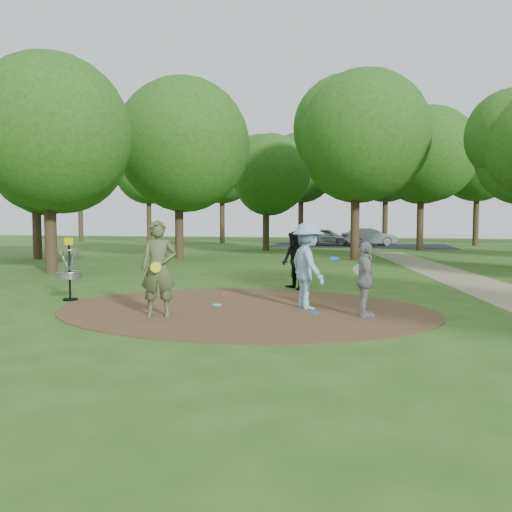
# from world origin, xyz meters

# --- Properties ---
(ground) EXTENTS (100.00, 100.00, 0.00)m
(ground) POSITION_xyz_m (0.00, 0.00, 0.00)
(ground) COLOR #2D5119
(ground) RESTS_ON ground
(dirt_clearing) EXTENTS (8.40, 8.40, 0.02)m
(dirt_clearing) POSITION_xyz_m (0.00, 0.00, 0.01)
(dirt_clearing) COLOR #47301C
(dirt_clearing) RESTS_ON ground
(parking_lot) EXTENTS (14.00, 8.00, 0.01)m
(parking_lot) POSITION_xyz_m (2.00, 30.00, 0.00)
(parking_lot) COLOR black
(parking_lot) RESTS_ON ground
(player_observer_with_disc) EXTENTS (0.82, 0.65, 1.97)m
(player_observer_with_disc) POSITION_xyz_m (-1.48, -1.22, 0.98)
(player_observer_with_disc) COLOR #4C5632
(player_observer_with_disc) RESTS_ON ground
(player_throwing_with_disc) EXTENTS (1.37, 1.43, 1.93)m
(player_throwing_with_disc) POSITION_xyz_m (1.37, 0.36, 0.96)
(player_throwing_with_disc) COLOR #88AACB
(player_throwing_with_disc) RESTS_ON ground
(player_walking_with_disc) EXTENTS (0.99, 1.02, 1.66)m
(player_walking_with_disc) POSITION_xyz_m (0.62, 3.41, 0.83)
(player_walking_with_disc) COLOR black
(player_walking_with_disc) RESTS_ON ground
(player_waiting_with_disc) EXTENTS (0.52, 0.95, 1.53)m
(player_waiting_with_disc) POSITION_xyz_m (2.61, -0.38, 0.77)
(player_waiting_with_disc) COLOR #99999B
(player_waiting_with_disc) RESTS_ON ground
(disc_ground_cyan) EXTENTS (0.22, 0.22, 0.02)m
(disc_ground_cyan) POSITION_xyz_m (-0.71, 0.29, 0.03)
(disc_ground_cyan) COLOR #1CE4D7
(disc_ground_cyan) RESTS_ON dirt_clearing
(disc_ground_blue) EXTENTS (0.22, 0.22, 0.02)m
(disc_ground_blue) POSITION_xyz_m (1.57, -0.22, 0.03)
(disc_ground_blue) COLOR blue
(disc_ground_blue) RESTS_ON dirt_clearing
(disc_ground_red) EXTENTS (0.22, 0.22, 0.02)m
(disc_ground_red) POSITION_xyz_m (-1.08, 2.04, 0.03)
(disc_ground_red) COLOR red
(disc_ground_red) RESTS_ON dirt_clearing
(car_left) EXTENTS (4.17, 2.01, 1.37)m
(car_left) POSITION_xyz_m (-0.63, 30.21, 0.69)
(car_left) COLOR #A4A9AC
(car_left) RESTS_ON ground
(car_right) EXTENTS (4.44, 2.91, 1.38)m
(car_right) POSITION_xyz_m (2.75, 30.09, 0.69)
(car_right) COLOR #929499
(car_right) RESTS_ON ground
(disc_golf_basket) EXTENTS (0.63, 0.63, 1.54)m
(disc_golf_basket) POSITION_xyz_m (-4.50, 0.30, 0.87)
(disc_golf_basket) COLOR black
(disc_golf_basket) RESTS_ON ground
(tree_ring) EXTENTS (36.83, 45.63, 9.18)m
(tree_ring) POSITION_xyz_m (1.33, 9.85, 5.30)
(tree_ring) COLOR #332316
(tree_ring) RESTS_ON ground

